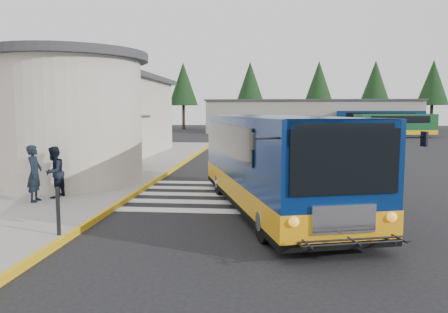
# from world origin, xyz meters

# --- Properties ---
(ground) EXTENTS (140.00, 140.00, 0.00)m
(ground) POSITION_xyz_m (0.00, 0.00, 0.00)
(ground) COLOR black
(ground) RESTS_ON ground
(sidewalk) EXTENTS (10.00, 34.00, 0.15)m
(sidewalk) POSITION_xyz_m (-9.00, 4.00, 0.07)
(sidewalk) COLOR gray
(sidewalk) RESTS_ON ground
(curb_strip) EXTENTS (0.12, 34.00, 0.16)m
(curb_strip) POSITION_xyz_m (-4.05, 4.00, 0.08)
(curb_strip) COLOR gold
(curb_strip) RESTS_ON ground
(station_building) EXTENTS (12.70, 18.70, 4.80)m
(station_building) POSITION_xyz_m (-10.84, 6.91, 2.57)
(station_building) COLOR beige
(station_building) RESTS_ON ground
(crosswalk) EXTENTS (8.00, 5.35, 0.01)m
(crosswalk) POSITION_xyz_m (-0.50, -0.80, 0.01)
(crosswalk) COLOR silver
(crosswalk) RESTS_ON ground
(depot_building) EXTENTS (26.40, 8.40, 4.20)m
(depot_building) POSITION_xyz_m (6.00, 42.00, 2.11)
(depot_building) COLOR gray
(depot_building) RESTS_ON ground
(tree_line) EXTENTS (58.40, 4.40, 10.00)m
(tree_line) POSITION_xyz_m (6.29, 50.00, 6.77)
(tree_line) COLOR black
(tree_line) RESTS_ON ground
(transit_bus) EXTENTS (5.25, 9.78, 2.68)m
(transit_bus) POSITION_xyz_m (0.51, -2.92, 1.28)
(transit_bus) COLOR #071F56
(transit_bus) RESTS_ON ground
(pedestrian_a) EXTENTS (0.50, 0.67, 1.68)m
(pedestrian_a) POSITION_xyz_m (-6.53, -3.07, 0.99)
(pedestrian_a) COLOR black
(pedestrian_a) RESTS_ON sidewalk
(pedestrian_b) EXTENTS (0.62, 0.79, 1.59)m
(pedestrian_b) POSITION_xyz_m (-6.24, -2.45, 0.94)
(pedestrian_b) COLOR black
(pedestrian_b) RESTS_ON sidewalk
(bollard) EXTENTS (0.09, 0.09, 1.04)m
(bollard) POSITION_xyz_m (-4.20, -6.38, 0.67)
(bollard) COLOR black
(bollard) RESTS_ON sidewalk
(far_bus_a) EXTENTS (9.67, 4.60, 2.41)m
(far_bus_a) POSITION_xyz_m (13.15, 35.64, 1.56)
(far_bus_a) COLOR navy
(far_bus_a) RESTS_ON ground
(far_bus_b) EXTENTS (8.55, 3.88, 2.13)m
(far_bus_b) POSITION_xyz_m (13.91, 32.28, 1.38)
(far_bus_b) COLOR #134822
(far_bus_b) RESTS_ON ground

